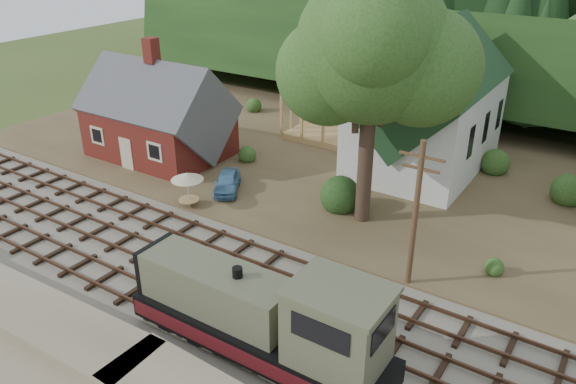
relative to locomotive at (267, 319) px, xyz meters
The scene contains 15 objects.
ground 5.44m from the locomotive, 143.21° to the left, with size 140.00×140.00×0.00m, color #384C1E.
railroad_bed 5.41m from the locomotive, 143.21° to the left, with size 64.00×11.00×0.16m, color #726B5B.
village_flat 21.47m from the locomotive, 100.82° to the left, with size 64.00×26.00×0.30m, color brown.
hillside 45.23m from the locomotive, 95.10° to the left, with size 70.00×28.00×8.00m, color #1E3F19.
ridge 61.17m from the locomotive, 93.76° to the left, with size 80.00×20.00×12.00m, color black.
depot 24.45m from the locomotive, 145.03° to the left, with size 10.80×7.41×9.00m.
church 22.98m from the locomotive, 95.07° to the left, with size 8.40×15.17×13.00m.
timber_frame 26.96m from the locomotive, 111.83° to the left, with size 8.20×6.20×6.99m.
lattice_tower 33.53m from the locomotive, 107.90° to the left, with size 3.20×3.20×12.12m.
big_tree 15.51m from the locomotive, 98.03° to the left, with size 10.90×8.40×14.70m.
telegraph_pole_near 8.99m from the locomotive, 70.00° to the left, with size 2.20×0.28×8.00m.
locomotive is the anchor object (origin of this frame).
car_blue 16.35m from the locomotive, 134.69° to the left, with size 1.54×3.83×1.31m, color #558CB6.
car_green 28.17m from the locomotive, 143.76° to the left, with size 1.40×4.00×1.32m, color #85A471.
patio_set 14.82m from the locomotive, 145.00° to the left, with size 2.07×2.07×2.31m.
Camera 1 is at (14.87, -17.99, 16.91)m, focal length 35.00 mm.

